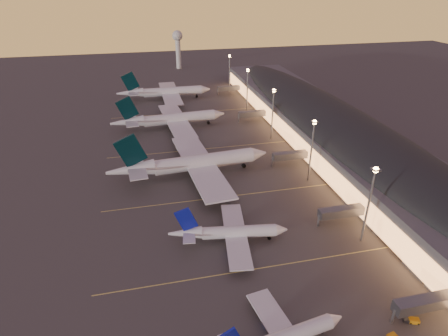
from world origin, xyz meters
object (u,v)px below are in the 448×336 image
baggage_tug_a (412,320)px  airliner_narrow_north (229,232)px  airliner_wide_far (165,92)px  radar_tower (178,43)px  airliner_wide_mid (170,119)px  airliner_wide_near (191,163)px

baggage_tug_a → airliner_narrow_north: bearing=151.6°
airliner_wide_far → radar_tower: 97.84m
airliner_narrow_north → airliner_wide_mid: bearing=102.9°
airliner_wide_far → airliner_wide_mid: bearing=-92.1°
radar_tower → airliner_wide_far: bearing=-102.4°
airliner_narrow_north → airliner_wide_mid: (-7.92, 102.51, 1.69)m
airliner_wide_near → airliner_wide_mid: 56.63m
airliner_wide_mid → radar_tower: (22.77, 148.64, 16.75)m
airliner_wide_near → radar_tower: bearing=79.6°
airliner_wide_near → airliner_wide_mid: bearing=88.2°
airliner_narrow_north → airliner_wide_mid: 102.83m
airliner_wide_near → airliner_wide_far: 111.05m
airliner_wide_far → radar_tower: radar_tower is taller
airliner_wide_near → airliner_narrow_north: bearing=-89.0°
airliner_wide_mid → baggage_tug_a: airliner_wide_mid is taller
airliner_wide_mid → airliner_wide_far: airliner_wide_mid is taller
airliner_wide_near → baggage_tug_a: bearing=-69.7°
radar_tower → airliner_wide_near: bearing=-95.5°
airliner_narrow_north → airliner_wide_mid: airliner_wide_mid is taller
airliner_narrow_north → airliner_wide_far: bearing=100.6°
airliner_wide_mid → baggage_tug_a: size_ratio=16.18×
radar_tower → airliner_narrow_north: bearing=-93.4°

